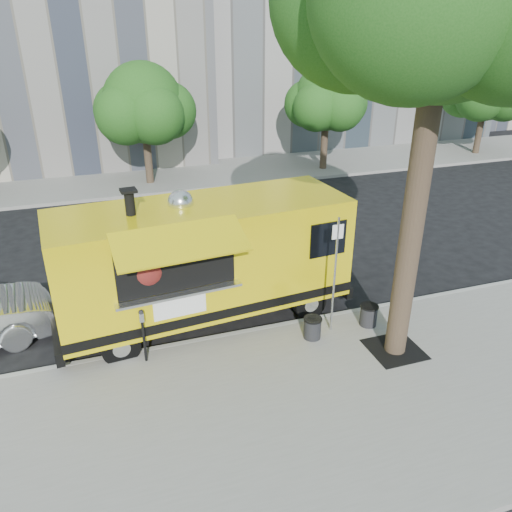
# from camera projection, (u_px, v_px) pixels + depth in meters

# --- Properties ---
(ground) EXTENTS (120.00, 120.00, 0.00)m
(ground) POSITION_uv_depth(u_px,v_px,m) (253.00, 314.00, 13.46)
(ground) COLOR black
(ground) RESTS_ON ground
(sidewalk) EXTENTS (60.00, 6.00, 0.15)m
(sidewalk) POSITION_uv_depth(u_px,v_px,m) (315.00, 411.00, 10.00)
(sidewalk) COLOR gray
(sidewalk) RESTS_ON ground
(curb) EXTENTS (60.00, 0.14, 0.16)m
(curb) POSITION_uv_depth(u_px,v_px,m) (264.00, 330.00, 12.63)
(curb) COLOR #999993
(curb) RESTS_ON ground
(far_sidewalk) EXTENTS (60.00, 5.00, 0.15)m
(far_sidewalk) POSITION_uv_depth(u_px,v_px,m) (168.00, 177.00, 25.00)
(far_sidewalk) COLOR gray
(far_sidewalk) RESTS_ON ground
(tree_well) EXTENTS (1.20, 1.20, 0.02)m
(tree_well) POSITION_uv_depth(u_px,v_px,m) (394.00, 349.00, 11.74)
(tree_well) COLOR black
(tree_well) RESTS_ON sidewalk
(far_tree_b) EXTENTS (3.60, 3.60, 5.50)m
(far_tree_b) POSITION_uv_depth(u_px,v_px,m) (143.00, 103.00, 22.43)
(far_tree_b) COLOR #33261C
(far_tree_b) RESTS_ON far_sidewalk
(far_tree_c) EXTENTS (3.24, 3.24, 5.21)m
(far_tree_c) POSITION_uv_depth(u_px,v_px,m) (327.00, 98.00, 24.82)
(far_tree_c) COLOR #33261C
(far_tree_c) RESTS_ON far_sidewalk
(far_tree_d) EXTENTS (3.78, 3.78, 5.64)m
(far_tree_d) POSITION_uv_depth(u_px,v_px,m) (488.00, 86.00, 27.80)
(far_tree_d) COLOR #33261C
(far_tree_d) RESTS_ON far_sidewalk
(sign_post) EXTENTS (0.28, 0.06, 3.00)m
(sign_post) POSITION_uv_depth(u_px,v_px,m) (335.00, 269.00, 11.79)
(sign_post) COLOR silver
(sign_post) RESTS_ON sidewalk
(parking_meter) EXTENTS (0.11, 0.11, 1.33)m
(parking_meter) POSITION_uv_depth(u_px,v_px,m) (143.00, 330.00, 11.02)
(parking_meter) COLOR black
(parking_meter) RESTS_ON sidewalk
(food_truck) EXTENTS (7.75, 4.01, 3.76)m
(food_truck) POSITION_uv_depth(u_px,v_px,m) (203.00, 259.00, 12.49)
(food_truck) COLOR yellow
(food_truck) RESTS_ON ground
(trash_bin_left) EXTENTS (0.46, 0.46, 0.56)m
(trash_bin_left) POSITION_uv_depth(u_px,v_px,m) (369.00, 314.00, 12.59)
(trash_bin_left) COLOR black
(trash_bin_left) RESTS_ON sidewalk
(trash_bin_right) EXTENTS (0.45, 0.45, 0.54)m
(trash_bin_right) POSITION_uv_depth(u_px,v_px,m) (312.00, 327.00, 12.08)
(trash_bin_right) COLOR black
(trash_bin_right) RESTS_ON sidewalk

